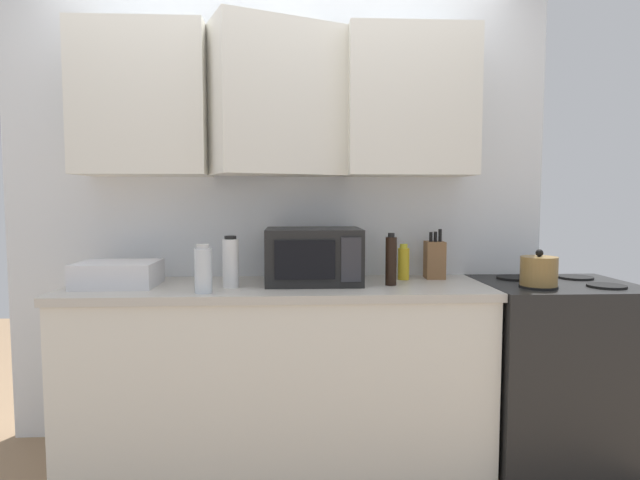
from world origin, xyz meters
TOP-DOWN VIEW (x-y plane):
  - wall_back_with_cabinets at (0.00, -0.07)m, footprint 2.96×0.56m
  - counter_run at (0.00, -0.30)m, footprint 2.09×0.63m
  - stove_range at (1.43, -0.32)m, footprint 0.76×0.64m
  - kettle at (1.26, -0.46)m, footprint 0.17×0.17m
  - microwave at (0.18, -0.26)m, footprint 0.48×0.37m
  - dish_rack at (-0.79, -0.30)m, footprint 0.38×0.30m
  - knife_block at (0.84, -0.13)m, footprint 0.11×0.13m
  - bottle_yellow_mustard at (0.66, -0.16)m, footprint 0.06×0.06m
  - bottle_clear_tall at (-0.34, -0.51)m, footprint 0.08×0.08m
  - bottle_soy_dark at (0.56, -0.34)m, footprint 0.06×0.06m
  - bottle_white_jar at (-0.23, -0.37)m, footprint 0.08×0.08m

SIDE VIEW (x-z plane):
  - counter_run at x=0.00m, z-range 0.00..0.90m
  - stove_range at x=1.43m, z-range 0.00..0.91m
  - dish_rack at x=-0.79m, z-range 0.90..1.02m
  - kettle at x=1.26m, z-range 0.89..1.07m
  - bottle_yellow_mustard at x=0.66m, z-range 0.89..1.08m
  - knife_block at x=0.84m, z-range 0.87..1.14m
  - bottle_clear_tall at x=-0.34m, z-range 0.90..1.12m
  - bottle_white_jar at x=-0.23m, z-range 0.90..1.15m
  - bottle_soy_dark at x=0.56m, z-range 0.89..1.15m
  - microwave at x=0.18m, z-range 0.90..1.18m
  - wall_back_with_cabinets at x=0.00m, z-range 0.27..2.87m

